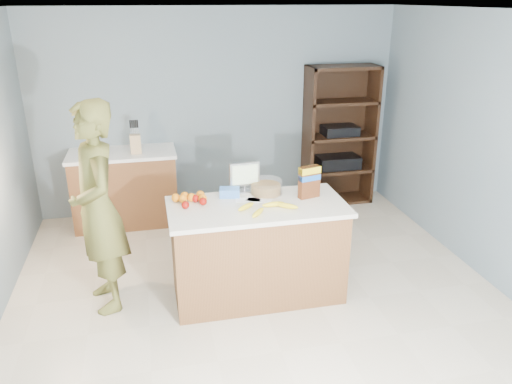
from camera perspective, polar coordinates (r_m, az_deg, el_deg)
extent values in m
cube|color=beige|center=(4.53, 0.99, -13.46)|extent=(4.50, 5.00, 0.02)
cube|color=slate|center=(6.32, -4.32, 9.10)|extent=(4.50, 0.02, 2.50)
cube|color=slate|center=(4.97, 27.26, 3.32)|extent=(0.02, 5.00, 2.50)
cube|color=white|center=(3.72, 1.25, 19.98)|extent=(4.50, 5.00, 0.02)
cube|color=brown|center=(4.56, 0.14, -6.91)|extent=(1.50, 0.70, 0.86)
cube|color=silver|center=(4.36, 0.14, -1.70)|extent=(1.56, 0.76, 0.04)
cube|color=black|center=(4.75, 0.13, -10.95)|extent=(1.46, 0.66, 0.10)
cube|color=brown|center=(6.21, -14.69, 0.31)|extent=(1.20, 0.60, 0.86)
cube|color=white|center=(6.07, -15.09, 4.28)|extent=(1.24, 0.62, 0.04)
cube|color=black|center=(6.78, 8.95, 6.70)|extent=(0.90, 0.04, 1.80)
cube|color=black|center=(6.47, 5.95, 6.14)|extent=(0.04, 0.40, 1.80)
cube|color=black|center=(6.79, 12.91, 6.44)|extent=(0.04, 0.40, 1.80)
cube|color=black|center=(6.89, 9.07, -0.77)|extent=(0.90, 0.40, 0.04)
cube|color=black|center=(6.74, 9.28, 2.61)|extent=(0.90, 0.40, 0.04)
cube|color=black|center=(6.61, 9.51, 6.30)|extent=(0.90, 0.40, 0.04)
cube|color=black|center=(6.51, 9.76, 10.12)|extent=(0.90, 0.40, 0.04)
cube|color=black|center=(6.45, 10.00, 13.87)|extent=(0.90, 0.40, 0.04)
cube|color=black|center=(6.71, 9.33, 3.42)|extent=(0.55, 0.32, 0.16)
cube|color=black|center=(6.59, 9.56, 6.97)|extent=(0.45, 0.30, 0.12)
imported|color=brown|center=(4.42, -17.63, -1.83)|extent=(0.61, 0.77, 1.85)
cube|color=tan|center=(5.94, -13.59, 5.37)|extent=(0.12, 0.10, 0.22)
cylinder|color=black|center=(5.90, -14.11, 6.78)|extent=(0.02, 0.02, 0.09)
cylinder|color=black|center=(5.90, -13.91, 6.79)|extent=(0.02, 0.02, 0.09)
cylinder|color=black|center=(5.90, -13.72, 6.81)|extent=(0.02, 0.02, 0.09)
cylinder|color=black|center=(5.90, -13.52, 6.83)|extent=(0.02, 0.02, 0.09)
cylinder|color=black|center=(5.90, -13.33, 6.84)|extent=(0.02, 0.02, 0.09)
cube|color=white|center=(4.45, -0.93, -0.92)|extent=(0.23, 0.14, 0.00)
cube|color=white|center=(4.45, 0.37, -0.92)|extent=(0.25, 0.20, 0.00)
ellipsoid|color=yellow|center=(4.26, -1.14, -1.68)|extent=(0.19, 0.16, 0.05)
ellipsoid|color=yellow|center=(4.14, 0.22, -2.37)|extent=(0.16, 0.19, 0.05)
ellipsoid|color=yellow|center=(4.31, 2.01, -1.41)|extent=(0.21, 0.06, 0.05)
ellipsoid|color=yellow|center=(4.28, 3.55, -1.58)|extent=(0.19, 0.16, 0.05)
sphere|color=#8C0C06|center=(4.43, -6.95, -0.74)|extent=(0.07, 0.07, 0.07)
sphere|color=#8C0C06|center=(4.36, -6.07, -1.07)|extent=(0.07, 0.07, 0.07)
sphere|color=#8C0C06|center=(4.30, -8.08, -1.49)|extent=(0.07, 0.07, 0.07)
sphere|color=orange|center=(4.43, -8.35, -0.77)|extent=(0.08, 0.08, 0.08)
sphere|color=orange|center=(4.49, -8.16, -0.45)|extent=(0.08, 0.08, 0.08)
sphere|color=orange|center=(4.41, -6.12, -0.77)|extent=(0.08, 0.08, 0.08)
sphere|color=orange|center=(4.49, -6.37, -0.33)|extent=(0.08, 0.08, 0.08)
sphere|color=orange|center=(4.46, -9.16, -0.66)|extent=(0.08, 0.08, 0.08)
sphere|color=orange|center=(4.44, -7.37, -0.62)|extent=(0.08, 0.08, 0.08)
cube|color=blue|center=(4.52, -3.03, -0.05)|extent=(0.20, 0.15, 0.08)
cylinder|color=#267219|center=(4.58, 1.14, 0.34)|extent=(0.27, 0.27, 0.09)
cylinder|color=white|center=(4.58, 1.14, 0.57)|extent=(0.30, 0.30, 0.13)
cylinder|color=silver|center=(4.65, -1.30, 0.13)|extent=(0.12, 0.12, 0.01)
cylinder|color=silver|center=(4.64, -1.30, 0.49)|extent=(0.02, 0.02, 0.05)
cube|color=silver|center=(4.59, -1.31, 2.06)|extent=(0.28, 0.06, 0.22)
cube|color=yellow|center=(4.57, -1.24, 1.98)|extent=(0.24, 0.02, 0.18)
cube|color=#592B14|center=(4.49, 6.10, 1.13)|extent=(0.20, 0.11, 0.29)
cube|color=yellow|center=(4.45, 6.16, 2.53)|extent=(0.21, 0.12, 0.06)
cube|color=blue|center=(4.47, 6.13, 1.68)|extent=(0.21, 0.12, 0.05)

